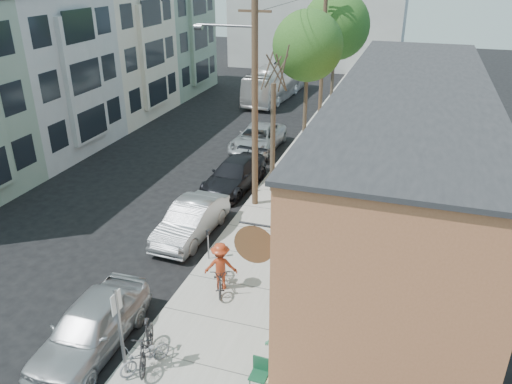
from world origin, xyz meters
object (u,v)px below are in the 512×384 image
(cyclist, at_px, (221,266))
(parked_bike_a, at_px, (146,344))
(parking_meter_far, at_px, (274,158))
(utility_pole_near, at_px, (254,93))
(car_2, at_px, (235,174))
(tree_leafy_mid, at_px, (308,46))
(parking_meter_near, at_px, (208,240))
(tree_leafy_far, at_px, (336,26))
(car_3, at_px, (258,139))
(car_0, at_px, (91,326))
(patron_green, at_px, (274,346))
(tree_bare, at_px, (273,139))
(patio_chair_a, at_px, (287,308))
(patron_grey, at_px, (297,248))
(car_1, at_px, (191,220))
(patio_chair_b, at_px, (259,375))
(sign_post, at_px, (120,324))
(parked_bike_b, at_px, (145,357))
(bus, at_px, (276,82))

(cyclist, relative_size, parked_bike_a, 0.89)
(parking_meter_far, height_order, utility_pole_near, utility_pole_near)
(car_2, bearing_deg, parked_bike_a, -76.31)
(tree_leafy_mid, relative_size, car_2, 1.62)
(parking_meter_near, distance_m, tree_leafy_far, 23.84)
(parking_meter_near, bearing_deg, car_3, 99.22)
(car_2, height_order, car_3, car_3)
(utility_pole_near, distance_m, car_0, 11.64)
(car_2, bearing_deg, patron_green, -59.87)
(parking_meter_far, height_order, cyclist, cyclist)
(tree_bare, xyz_separation_m, car_3, (-2.58, 5.68, -2.09))
(car_0, bearing_deg, tree_leafy_mid, 82.69)
(patio_chair_a, height_order, patron_grey, patron_grey)
(tree_leafy_mid, height_order, car_1, tree_leafy_mid)
(patio_chair_b, relative_size, car_0, 0.19)
(patron_grey, height_order, cyclist, patron_grey)
(parking_meter_near, relative_size, car_0, 0.27)
(parking_meter_near, xyz_separation_m, car_1, (-1.45, 1.61, -0.23))
(patron_green, relative_size, car_3, 0.28)
(sign_post, height_order, tree_bare, tree_bare)
(parking_meter_near, bearing_deg, parked_bike_b, -84.65)
(tree_bare, xyz_separation_m, parked_bike_b, (-0.01, -12.64, -2.27))
(sign_post, relative_size, tree_leafy_mid, 0.35)
(utility_pole_near, xyz_separation_m, parked_bike_b, (0.40, -10.96, -4.84))
(tree_leafy_far, bearing_deg, bus, 159.28)
(patron_grey, height_order, car_2, patron_grey)
(sign_post, height_order, patron_green, sign_post)
(parking_meter_near, relative_size, car_3, 0.23)
(utility_pole_near, height_order, patron_green, utility_pole_near)
(parking_meter_far, relative_size, car_3, 0.23)
(parked_bike_a, bearing_deg, patron_green, -4.60)
(tree_leafy_far, xyz_separation_m, car_3, (-2.58, -10.74, -5.50))
(cyclist, bearing_deg, patron_green, 114.89)
(parked_bike_b, bearing_deg, car_2, 129.19)
(patron_grey, bearing_deg, cyclist, -71.45)
(tree_bare, bearing_deg, car_2, 178.89)
(tree_bare, bearing_deg, patron_grey, -66.34)
(cyclist, bearing_deg, car_1, -68.54)
(parked_bike_b, bearing_deg, tree_leafy_far, 120.24)
(patron_green, height_order, car_3, patron_green)
(parked_bike_a, bearing_deg, tree_leafy_mid, 70.82)
(sign_post, xyz_separation_m, tree_leafy_mid, (0.45, 19.96, 4.32))
(utility_pole_near, distance_m, car_3, 8.99)
(parking_meter_far, xyz_separation_m, tree_leafy_far, (0.55, 14.25, 5.26))
(car_2, bearing_deg, sign_post, -78.19)
(parked_bike_a, bearing_deg, car_0, 157.26)
(parking_meter_near, distance_m, utility_pole_near, 6.79)
(tree_bare, relative_size, car_2, 1.08)
(utility_pole_near, height_order, parked_bike_a, utility_pole_near)
(patio_chair_b, relative_size, car_2, 0.18)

